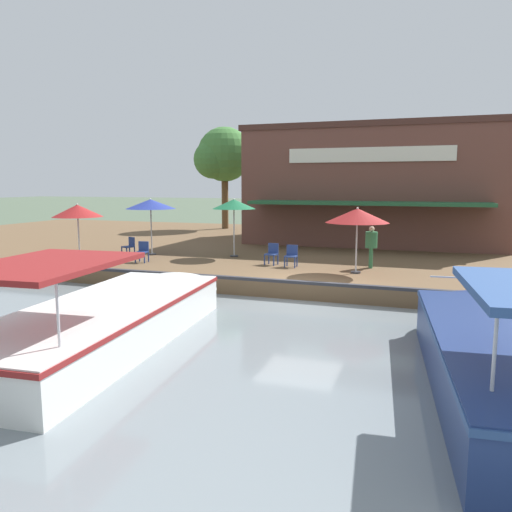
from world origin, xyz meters
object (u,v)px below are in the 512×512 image
(patio_umbrella_back_row, at_px, (77,211))
(motorboat_far_downstream, at_px, (508,349))
(cafe_chair_under_first_umbrella, at_px, (291,255))
(cafe_chair_facing_river, at_px, (129,245))
(patio_umbrella_by_entrance, at_px, (234,204))
(tree_behind_restaurant, at_px, (222,156))
(cafe_chair_back_row_seat, at_px, (142,251))
(patio_umbrella_near_quay_edge, at_px, (357,216))
(person_near_entrance, at_px, (371,242))
(patio_umbrella_far_corner, at_px, (151,204))
(waterfront_restaurant, at_px, (376,185))
(motorboat_nearest_quay, at_px, (121,312))
(cafe_chair_mid_patio, at_px, (272,253))
(tree_downstream_bank, at_px, (456,156))

(patio_umbrella_back_row, relative_size, motorboat_far_downstream, 0.27)
(cafe_chair_under_first_umbrella, relative_size, cafe_chair_facing_river, 1.00)
(patio_umbrella_by_entrance, relative_size, tree_behind_restaurant, 0.36)
(tree_behind_restaurant, bearing_deg, cafe_chair_back_row_seat, 10.83)
(patio_umbrella_by_entrance, height_order, patio_umbrella_back_row, patio_umbrella_by_entrance)
(patio_umbrella_by_entrance, bearing_deg, tree_behind_restaurant, -155.00)
(patio_umbrella_near_quay_edge, bearing_deg, patio_umbrella_back_row, -85.26)
(person_near_entrance, xyz_separation_m, motorboat_far_downstream, (9.19, 3.56, -0.89))
(patio_umbrella_back_row, relative_size, person_near_entrance, 1.50)
(cafe_chair_under_first_umbrella, bearing_deg, patio_umbrella_far_corner, -99.46)
(waterfront_restaurant, bearing_deg, patio_umbrella_far_corner, -45.09)
(waterfront_restaurant, distance_m, motorboat_nearest_quay, 19.16)
(patio_umbrella_by_entrance, xyz_separation_m, cafe_chair_mid_patio, (1.55, 2.25, -1.84))
(patio_umbrella_near_quay_edge, distance_m, cafe_chair_under_first_umbrella, 3.09)
(patio_umbrella_far_corner, relative_size, cafe_chair_back_row_seat, 3.02)
(patio_umbrella_back_row, relative_size, tree_behind_restaurant, 0.33)
(patio_umbrella_near_quay_edge, height_order, tree_downstream_bank, tree_downstream_bank)
(cafe_chair_under_first_umbrella, height_order, tree_downstream_bank, tree_downstream_bank)
(cafe_chair_under_first_umbrella, bearing_deg, motorboat_far_downstream, 37.68)
(patio_umbrella_near_quay_edge, distance_m, motorboat_nearest_quay, 9.28)
(patio_umbrella_far_corner, height_order, patio_umbrella_by_entrance, patio_umbrella_by_entrance)
(motorboat_nearest_quay, height_order, motorboat_far_downstream, motorboat_far_downstream)
(waterfront_restaurant, height_order, motorboat_far_downstream, waterfront_restaurant)
(patio_umbrella_far_corner, distance_m, patio_umbrella_near_quay_edge, 9.61)
(patio_umbrella_near_quay_edge, bearing_deg, cafe_chair_back_row_seat, -88.13)
(cafe_chair_facing_river, xyz_separation_m, tree_behind_restaurant, (-14.15, -1.47, 4.68))
(motorboat_nearest_quay, relative_size, motorboat_far_downstream, 1.09)
(patio_umbrella_by_entrance, height_order, person_near_entrance, patio_umbrella_by_entrance)
(waterfront_restaurant, relative_size, patio_umbrella_back_row, 5.61)
(cafe_chair_facing_river, bearing_deg, cafe_chair_mid_patio, 88.43)
(cafe_chair_facing_river, height_order, tree_behind_restaurant, tree_behind_restaurant)
(cafe_chair_back_row_seat, distance_m, cafe_chair_facing_river, 2.00)
(patio_umbrella_back_row, bearing_deg, patio_umbrella_near_quay_edge, 94.74)
(patio_umbrella_by_entrance, bearing_deg, cafe_chair_mid_patio, 55.31)
(cafe_chair_facing_river, relative_size, tree_behind_restaurant, 0.12)
(patio_umbrella_near_quay_edge, height_order, cafe_chair_facing_river, patio_umbrella_near_quay_edge)
(person_near_entrance, height_order, tree_behind_restaurant, tree_behind_restaurant)
(cafe_chair_under_first_umbrella, height_order, motorboat_far_downstream, motorboat_far_downstream)
(tree_downstream_bank, bearing_deg, tree_behind_restaurant, -87.08)
(patio_umbrella_near_quay_edge, xyz_separation_m, motorboat_nearest_quay, (7.73, -4.70, -2.04))
(patio_umbrella_by_entrance, xyz_separation_m, motorboat_nearest_quay, (10.15, 0.99, -2.27))
(patio_umbrella_near_quay_edge, bearing_deg, motorboat_nearest_quay, -31.31)
(patio_umbrella_near_quay_edge, height_order, motorboat_far_downstream, patio_umbrella_near_quay_edge)
(tree_behind_restaurant, bearing_deg, patio_umbrella_far_corner, 9.29)
(cafe_chair_facing_river, bearing_deg, tree_behind_restaurant, -174.08)
(motorboat_far_downstream, distance_m, tree_downstream_bank, 24.33)
(cafe_chair_mid_patio, bearing_deg, cafe_chair_under_first_umbrella, 72.22)
(patio_umbrella_near_quay_edge, bearing_deg, waterfront_restaurant, -177.57)
(waterfront_restaurant, height_order, motorboat_nearest_quay, waterfront_restaurant)
(patio_umbrella_back_row, relative_size, cafe_chair_facing_river, 2.83)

